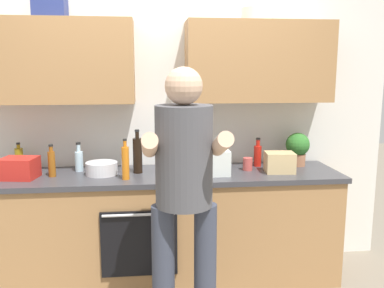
% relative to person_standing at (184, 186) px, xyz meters
% --- Properties ---
extents(ground_plane, '(12.00, 12.00, 0.00)m').
position_rel_person_standing_xyz_m(ground_plane, '(-0.10, 0.83, -1.02)').
color(ground_plane, '#756B5B').
extents(back_wall_unit, '(4.00, 0.38, 2.50)m').
position_rel_person_standing_xyz_m(back_wall_unit, '(-0.10, 1.10, 0.47)').
color(back_wall_unit, silver).
rests_on(back_wall_unit, ground).
extents(counter, '(2.84, 0.67, 0.90)m').
position_rel_person_standing_xyz_m(counter, '(-0.10, 0.83, -0.57)').
color(counter, '#A37547').
rests_on(counter, ground).
extents(person_standing, '(0.49, 0.45, 1.73)m').
position_rel_person_standing_xyz_m(person_standing, '(0.00, 0.00, 0.00)').
color(person_standing, '#383D4C').
rests_on(person_standing, ground).
extents(bottle_water, '(0.07, 0.07, 0.24)m').
position_rel_person_standing_xyz_m(bottle_water, '(-0.77, 0.97, -0.03)').
color(bottle_water, silver).
rests_on(bottle_water, counter).
extents(bottle_juice, '(0.06, 0.06, 0.31)m').
position_rel_person_standing_xyz_m(bottle_juice, '(-0.38, 0.67, 0.01)').
color(bottle_juice, orange).
rests_on(bottle_juice, counter).
extents(bottle_soy, '(0.07, 0.07, 0.35)m').
position_rel_person_standing_xyz_m(bottle_soy, '(-0.29, 0.87, 0.02)').
color(bottle_soy, black).
rests_on(bottle_soy, counter).
extents(bottle_syrup, '(0.06, 0.06, 0.25)m').
position_rel_person_standing_xyz_m(bottle_syrup, '(-0.95, 0.82, -0.02)').
color(bottle_syrup, '#8C4C14').
rests_on(bottle_syrup, counter).
extents(bottle_hotsauce, '(0.06, 0.06, 0.24)m').
position_rel_person_standing_xyz_m(bottle_hotsauce, '(0.72, 1.00, -0.02)').
color(bottle_hotsauce, red).
rests_on(bottle_hotsauce, counter).
extents(bottle_oil, '(0.06, 0.06, 0.23)m').
position_rel_person_standing_xyz_m(bottle_oil, '(-1.25, 1.04, -0.03)').
color(bottle_oil, olive).
rests_on(bottle_oil, counter).
extents(cup_coffee, '(0.07, 0.07, 0.09)m').
position_rel_person_standing_xyz_m(cup_coffee, '(0.39, 0.97, -0.08)').
color(cup_coffee, white).
rests_on(cup_coffee, counter).
extents(cup_ceramic, '(0.08, 0.08, 0.10)m').
position_rel_person_standing_xyz_m(cup_ceramic, '(0.60, 0.86, -0.07)').
color(cup_ceramic, '#BF4C47').
rests_on(cup_ceramic, counter).
extents(cup_tea, '(0.07, 0.07, 0.11)m').
position_rel_person_standing_xyz_m(cup_tea, '(-0.04, 1.02, -0.07)').
color(cup_tea, '#33598C').
rests_on(cup_tea, counter).
extents(mixing_bowl, '(0.25, 0.25, 0.10)m').
position_rel_person_standing_xyz_m(mixing_bowl, '(-0.58, 0.84, -0.07)').
color(mixing_bowl, silver).
rests_on(mixing_bowl, counter).
extents(potted_herb, '(0.20, 0.20, 0.28)m').
position_rel_person_standing_xyz_m(potted_herb, '(1.06, 0.99, 0.03)').
color(potted_herb, '#9E6647').
rests_on(potted_herb, counter).
extents(grocery_bag_produce, '(0.16, 0.21, 0.20)m').
position_rel_person_standing_xyz_m(grocery_bag_produce, '(0.34, 0.75, -0.03)').
color(grocery_bag_produce, silver).
rests_on(grocery_bag_produce, counter).
extents(grocery_bag_bread, '(0.24, 0.20, 0.16)m').
position_rel_person_standing_xyz_m(grocery_bag_bread, '(0.84, 0.77, -0.04)').
color(grocery_bag_bread, tan).
rests_on(grocery_bag_bread, counter).
extents(grocery_bag_crisps, '(0.28, 0.24, 0.16)m').
position_rel_person_standing_xyz_m(grocery_bag_crisps, '(-1.18, 0.79, -0.04)').
color(grocery_bag_crisps, red).
rests_on(grocery_bag_crisps, counter).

